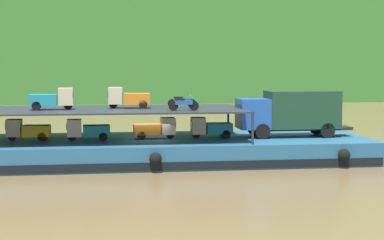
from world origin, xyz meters
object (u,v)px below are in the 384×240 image
(mini_truck_lower_fore, at_px, (155,128))
(mini_truck_upper_fore, at_px, (128,98))
(mini_truck_lower_aft, at_px, (28,130))
(mini_truck_upper_mid, at_px, (52,99))
(covered_lorry, at_px, (291,112))
(mini_truck_lower_mid, at_px, (88,130))
(motorcycle_upper_port, at_px, (183,104))
(motorcycle_upper_centre, at_px, (182,102))
(mini_truck_lower_bow, at_px, (211,127))
(cargo_barge, at_px, (150,150))

(mini_truck_lower_fore, bearing_deg, mini_truck_upper_fore, 165.74)
(mini_truck_lower_aft, xyz_separation_m, mini_truck_upper_mid, (1.62, -0.39, 2.00))
(covered_lorry, bearing_deg, mini_truck_lower_mid, -178.84)
(motorcycle_upper_port, bearing_deg, mini_truck_upper_fore, 140.44)
(mini_truck_upper_fore, xyz_separation_m, motorcycle_upper_centre, (3.50, -0.40, -0.26))
(motorcycle_upper_centre, bearing_deg, mini_truck_lower_fore, -178.71)
(mini_truck_lower_mid, distance_m, motorcycle_upper_port, 6.50)
(mini_truck_lower_fore, relative_size, mini_truck_lower_bow, 1.01)
(motorcycle_upper_centre, bearing_deg, mini_truck_lower_bow, -2.50)
(mini_truck_lower_aft, height_order, motorcycle_upper_centre, motorcycle_upper_centre)
(mini_truck_lower_fore, bearing_deg, mini_truck_lower_bow, -0.69)
(mini_truck_lower_mid, xyz_separation_m, mini_truck_lower_fore, (4.39, 0.43, 0.00))
(cargo_barge, height_order, mini_truck_upper_fore, mini_truck_upper_fore)
(mini_truck_upper_mid, bearing_deg, covered_lorry, 0.52)
(cargo_barge, distance_m, motorcycle_upper_centre, 3.81)
(mini_truck_lower_aft, bearing_deg, mini_truck_lower_fore, -0.64)
(mini_truck_lower_fore, bearing_deg, motorcycle_upper_centre, 1.29)
(motorcycle_upper_centre, bearing_deg, covered_lorry, -1.52)
(mini_truck_lower_mid, relative_size, mini_truck_lower_bow, 1.01)
(mini_truck_upper_mid, relative_size, motorcycle_upper_centre, 1.47)
(mini_truck_lower_mid, distance_m, mini_truck_lower_bow, 8.08)
(motorcycle_upper_centre, bearing_deg, cargo_barge, -179.29)
(mini_truck_lower_mid, xyz_separation_m, mini_truck_upper_fore, (2.65, 0.87, 2.00))
(motorcycle_upper_port, height_order, motorcycle_upper_centre, same)
(cargo_barge, height_order, mini_truck_lower_aft, mini_truck_lower_aft)
(mini_truck_lower_fore, xyz_separation_m, motorcycle_upper_port, (1.59, -2.30, 1.74))
(mini_truck_lower_bow, height_order, motorcycle_upper_port, motorcycle_upper_port)
(mini_truck_lower_fore, height_order, mini_truck_upper_fore, mini_truck_upper_fore)
(mini_truck_lower_fore, xyz_separation_m, motorcycle_upper_centre, (1.76, 0.04, 1.74))
(mini_truck_lower_aft, bearing_deg, cargo_barge, -0.57)
(mini_truck_upper_mid, distance_m, mini_truck_upper_fore, 4.90)
(mini_truck_lower_aft, height_order, mini_truck_upper_fore, mini_truck_upper_fore)
(cargo_barge, relative_size, mini_truck_lower_aft, 10.44)
(mini_truck_lower_fore, xyz_separation_m, mini_truck_lower_bow, (3.68, -0.04, 0.00))
(mini_truck_upper_mid, height_order, mini_truck_upper_fore, same)
(mini_truck_lower_fore, relative_size, mini_truck_upper_mid, 1.00)
(mini_truck_lower_bow, bearing_deg, motorcycle_upper_port, -132.85)
(motorcycle_upper_port, bearing_deg, mini_truck_lower_bow, 47.15)
(mini_truck_lower_mid, bearing_deg, mini_truck_upper_fore, 18.24)
(mini_truck_upper_mid, distance_m, motorcycle_upper_port, 8.41)
(mini_truck_lower_bow, height_order, motorcycle_upper_centre, motorcycle_upper_centre)
(covered_lorry, bearing_deg, motorcycle_upper_port, -164.15)
(cargo_barge, bearing_deg, motorcycle_upper_port, -50.41)
(mini_truck_lower_bow, relative_size, mini_truck_upper_fore, 0.98)
(mini_truck_lower_mid, relative_size, mini_truck_upper_fore, 1.00)
(mini_truck_lower_aft, distance_m, mini_truck_lower_mid, 3.85)
(covered_lorry, height_order, mini_truck_lower_bow, covered_lorry)
(mini_truck_lower_mid, relative_size, mini_truck_upper_mid, 1.00)
(mini_truck_lower_fore, distance_m, motorcycle_upper_centre, 2.48)
(covered_lorry, height_order, mini_truck_lower_fore, covered_lorry)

